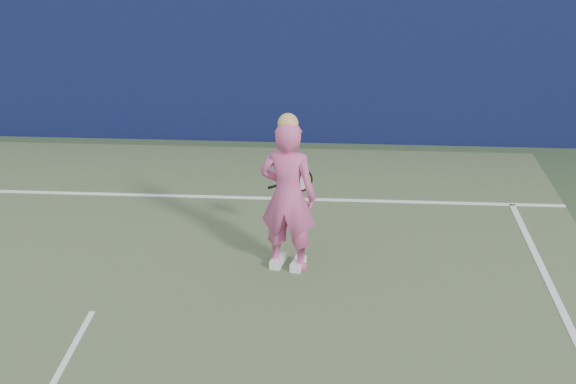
{
  "coord_description": "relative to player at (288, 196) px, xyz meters",
  "views": [
    {
      "loc": [
        2.45,
        -5.9,
        4.35
      ],
      "look_at": [
        1.93,
        2.11,
        0.92
      ],
      "focal_mm": 50.0,
      "sensor_mm": 36.0,
      "label": 1
    }
  ],
  "objects": [
    {
      "name": "backstop_wall",
      "position": [
        -1.93,
        4.39,
        0.37
      ],
      "size": [
        24.0,
        0.4,
        2.5
      ],
      "primitive_type": "cube",
      "color": "#0D113B",
      "rests_on": "ground"
    },
    {
      "name": "racket",
      "position": [
        0.09,
        0.47,
        -0.01
      ],
      "size": [
        0.53,
        0.13,
        0.28
      ],
      "rotation": [
        0.0,
        0.0,
        -0.03
      ],
      "color": "black",
      "rests_on": "ground"
    },
    {
      "name": "ground",
      "position": [
        -1.93,
        -2.11,
        -0.88
      ],
      "size": [
        80.0,
        80.0,
        0.0
      ],
      "primitive_type": "plane",
      "color": "#31462B",
      "rests_on": "ground"
    },
    {
      "name": "player",
      "position": [
        0.0,
        0.0,
        0.0
      ],
      "size": [
        0.71,
        0.55,
        1.82
      ],
      "rotation": [
        0.0,
        0.0,
        2.91
      ],
      "color": "#D3528F",
      "rests_on": "ground"
    }
  ]
}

